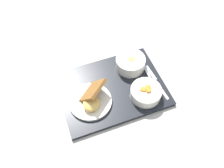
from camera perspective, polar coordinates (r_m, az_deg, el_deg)
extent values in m
plane|color=#ADA89E|center=(1.03, 0.00, -1.45)|extent=(4.00, 4.00, 0.00)
cube|color=black|center=(1.03, 0.00, -1.20)|extent=(0.46, 0.35, 0.02)
cylinder|color=silver|center=(0.99, 8.13, -2.09)|extent=(0.13, 0.13, 0.05)
torus|color=silver|center=(0.97, 8.27, -1.48)|extent=(0.13, 0.13, 0.01)
cylinder|color=#A8D184|center=(0.97, 8.12, -2.12)|extent=(0.05, 0.05, 0.01)
cylinder|color=#A8D184|center=(0.97, 7.79, -2.36)|extent=(0.05, 0.05, 0.02)
cylinder|color=#A8D184|center=(0.99, 8.90, -1.01)|extent=(0.04, 0.04, 0.01)
cube|color=orange|center=(0.97, 8.70, -1.62)|extent=(0.02, 0.02, 0.02)
cube|color=orange|center=(0.97, 7.58, -1.39)|extent=(0.03, 0.03, 0.01)
cube|color=orange|center=(0.97, 7.32, -1.47)|extent=(0.02, 0.02, 0.02)
cube|color=orange|center=(0.98, 8.79, -0.96)|extent=(0.02, 0.02, 0.01)
cube|color=orange|center=(0.98, 8.41, -0.88)|extent=(0.02, 0.02, 0.02)
cylinder|color=silver|center=(1.07, 4.44, 5.07)|extent=(0.13, 0.13, 0.05)
torus|color=silver|center=(1.05, 4.53, 5.91)|extent=(0.13, 0.13, 0.01)
cylinder|color=olive|center=(1.06, 4.47, 5.32)|extent=(0.11, 0.11, 0.04)
cube|color=tan|center=(1.05, 4.67, 5.77)|extent=(0.04, 0.04, 0.02)
cylinder|color=silver|center=(0.98, -5.21, -4.20)|extent=(0.18, 0.18, 0.01)
ellipsoid|color=#EAB756|center=(0.95, -4.96, -4.70)|extent=(0.10, 0.10, 0.04)
cube|color=brown|center=(0.96, -4.77, -1.63)|extent=(0.13, 0.13, 0.09)
cube|color=silver|center=(1.03, 11.83, -1.42)|extent=(0.02, 0.10, 0.00)
cube|color=silver|center=(1.07, 9.28, 2.53)|extent=(0.02, 0.08, 0.01)
ellipsoid|color=silver|center=(1.04, 9.95, -0.03)|extent=(0.04, 0.04, 0.01)
cube|color=silver|center=(1.08, 8.28, 3.09)|extent=(0.01, 0.11, 0.01)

